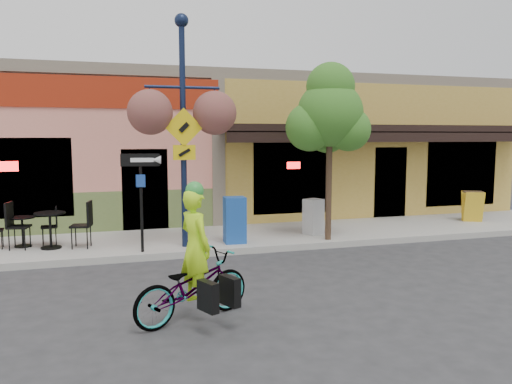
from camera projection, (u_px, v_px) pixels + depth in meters
ground at (297, 256)px, 11.00m from camera, size 90.00×90.00×0.00m
sidewalk at (269, 236)px, 12.90m from camera, size 24.00×3.00×0.15m
curb at (288, 248)px, 11.52m from camera, size 24.00×0.12×0.15m
building at (221, 147)px, 17.89m from camera, size 18.20×8.20×4.50m
bicycle at (192, 287)px, 7.15m from camera, size 1.98×1.35×0.99m
cyclist_rider at (196, 264)px, 7.12m from camera, size 0.60×0.71×1.65m
lamp_post at (183, 132)px, 11.03m from camera, size 1.65×0.69×5.14m
one_way_sign at (141, 203)px, 10.66m from camera, size 0.83×0.27×2.12m
cafe_set_left at (22, 227)px, 11.23m from camera, size 1.54×0.88×0.89m
cafe_set_right at (50, 225)px, 11.05m from camera, size 1.91×1.21×1.06m
newspaper_box_blue at (235, 220)px, 11.64m from camera, size 0.50×0.45×1.08m
newspaper_box_grey at (313, 217)px, 12.68m from camera, size 0.53×0.51×0.90m
street_tree at (329, 151)px, 11.83m from camera, size 1.67×1.67×4.26m
sandwich_board at (474, 207)px, 14.43m from camera, size 0.65×0.58×0.89m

